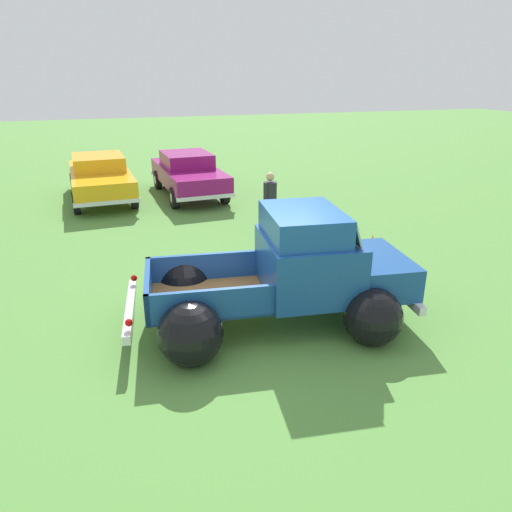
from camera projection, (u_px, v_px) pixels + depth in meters
name	position (u px, v px, depth m)	size (l,w,h in m)	color
ground_plane	(269.00, 321.00, 8.02)	(80.00, 80.00, 0.00)	#548C3D
vintage_pickup_truck	(292.00, 279.00, 7.81)	(4.81, 3.19, 1.96)	black
show_car_0	(100.00, 176.00, 15.44)	(2.12, 4.73, 1.43)	black
show_car_1	(188.00, 173.00, 15.93)	(2.05, 4.53, 1.43)	black
spectator_0	(270.00, 200.00, 12.05)	(0.41, 0.54, 1.60)	gray
lane_cone_0	(372.00, 248.00, 10.45)	(0.36, 0.36, 0.63)	black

